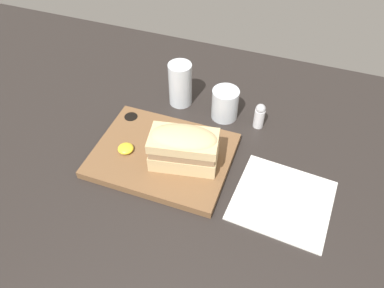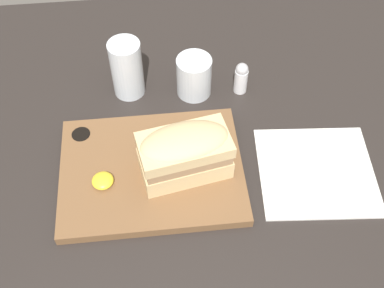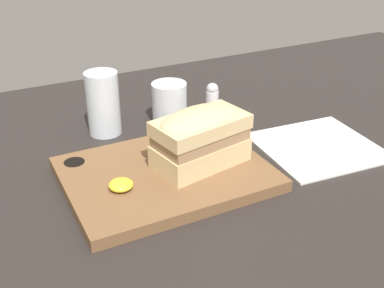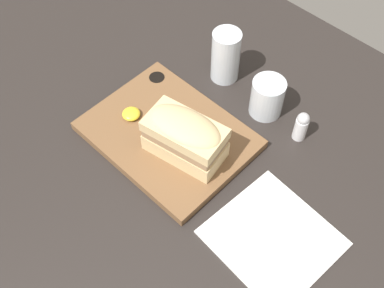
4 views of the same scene
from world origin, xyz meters
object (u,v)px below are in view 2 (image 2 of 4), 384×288
(napkin, at_px, (316,171))
(wine_glass, at_px, (194,78))
(water_glass, at_px, (127,72))
(serving_board, at_px, (151,170))
(salt_shaker, at_px, (241,77))
(sandwich, at_px, (183,152))

(napkin, bearing_deg, wine_glass, 131.70)
(water_glass, distance_m, napkin, 0.40)
(serving_board, distance_m, salt_shaker, 0.26)
(serving_board, xyz_separation_m, wine_glass, (0.09, 0.19, 0.03))
(napkin, bearing_deg, salt_shaker, 115.74)
(wine_glass, xyz_separation_m, salt_shaker, (0.09, -0.01, -0.00))
(serving_board, relative_size, napkin, 1.47)
(serving_board, xyz_separation_m, sandwich, (0.06, -0.01, 0.06))
(serving_board, relative_size, sandwich, 1.96)
(serving_board, height_order, salt_shaker, salt_shaker)
(water_glass, bearing_deg, napkin, -35.86)
(water_glass, distance_m, wine_glass, 0.13)
(napkin, xyz_separation_m, salt_shaker, (-0.10, 0.21, 0.03))
(sandwich, distance_m, wine_glass, 0.21)
(sandwich, distance_m, water_glass, 0.23)
(water_glass, distance_m, salt_shaker, 0.22)
(sandwich, height_order, water_glass, water_glass)
(serving_board, bearing_deg, water_glass, 99.00)
(sandwich, bearing_deg, water_glass, 112.32)
(sandwich, xyz_separation_m, salt_shaker, (0.13, 0.19, -0.03))
(wine_glass, height_order, napkin, wine_glass)
(sandwich, distance_m, salt_shaker, 0.24)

